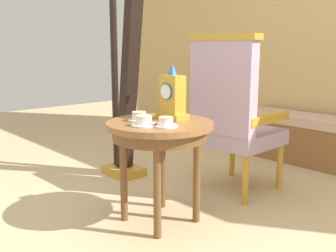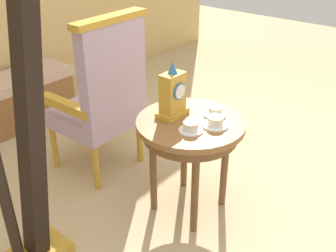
{
  "view_description": "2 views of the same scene",
  "coord_description": "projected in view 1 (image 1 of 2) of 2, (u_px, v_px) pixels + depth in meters",
  "views": [
    {
      "loc": [
        1.64,
        -1.39,
        1.05
      ],
      "look_at": [
        0.01,
        0.09,
        0.61
      ],
      "focal_mm": 41.94,
      "sensor_mm": 36.0,
      "label": 1
    },
    {
      "loc": [
        -1.72,
        -1.08,
        1.69
      ],
      "look_at": [
        -0.12,
        0.23,
        0.56
      ],
      "focal_mm": 42.41,
      "sensor_mm": 36.0,
      "label": 2
    }
  ],
  "objects": [
    {
      "name": "teacup_center",
      "position": [
        166.0,
        122.0,
        2.15
      ],
      "size": [
        0.13,
        0.13,
        0.06
      ],
      "color": "white",
      "rests_on": "side_table"
    },
    {
      "name": "side_table",
      "position": [
        160.0,
        135.0,
        2.32
      ],
      "size": [
        0.63,
        0.63,
        0.62
      ],
      "color": "brown",
      "rests_on": "ground"
    },
    {
      "name": "teacup_left",
      "position": [
        139.0,
        117.0,
        2.33
      ],
      "size": [
        0.13,
        0.13,
        0.06
      ],
      "color": "white",
      "rests_on": "side_table"
    },
    {
      "name": "ground_plane",
      "position": [
        156.0,
        229.0,
        2.31
      ],
      "size": [
        10.0,
        10.0,
        0.0
      ],
      "primitive_type": "plane",
      "color": "tan"
    },
    {
      "name": "armchair",
      "position": [
        232.0,
        113.0,
        2.8
      ],
      "size": [
        0.56,
        0.54,
        1.14
      ],
      "color": "#B299B7",
      "rests_on": "ground"
    },
    {
      "name": "harp",
      "position": [
        125.0,
        90.0,
        3.15
      ],
      "size": [
        0.4,
        0.24,
        1.77
      ],
      "color": "gold",
      "rests_on": "ground"
    },
    {
      "name": "mantel_clock",
      "position": [
        172.0,
        97.0,
        2.37
      ],
      "size": [
        0.19,
        0.11,
        0.34
      ],
      "color": "gold",
      "rests_on": "side_table"
    },
    {
      "name": "window_bench",
      "position": [
        300.0,
        137.0,
        3.69
      ],
      "size": [
        1.17,
        0.4,
        0.44
      ],
      "color": "#CCA893",
      "rests_on": "ground"
    },
    {
      "name": "teacup_right",
      "position": [
        144.0,
        121.0,
        2.18
      ],
      "size": [
        0.15,
        0.15,
        0.06
      ],
      "color": "white",
      "rests_on": "side_table"
    }
  ]
}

